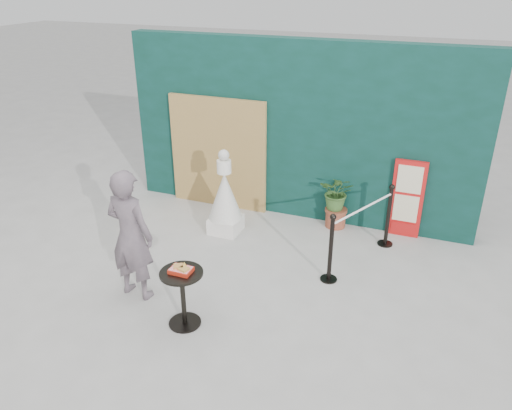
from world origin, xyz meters
The scene contains 10 objects.
ground centered at (0.00, 0.00, 0.00)m, with size 60.00×60.00×0.00m, color #ADAAA5.
back_wall centered at (0.00, 3.15, 1.50)m, with size 6.00×0.30×3.00m, color #0A2E25.
bamboo_fence centered at (-1.40, 2.94, 1.00)m, with size 1.80×0.08×2.00m, color tan.
woman centered at (-1.25, -0.01, 0.89)m, with size 0.65×0.43×1.79m, color #6A5B63.
menu_board centered at (1.90, 2.95, 0.65)m, with size 0.50×0.07×1.30m.
statue centered at (-0.86, 2.02, 0.59)m, with size 0.56×0.56×1.43m.
cafe_table centered at (-0.35, -0.34, 0.50)m, with size 0.52×0.52×0.75m.
food_basket centered at (-0.35, -0.34, 0.79)m, with size 0.26×0.19×0.11m.
planter centered at (0.80, 2.86, 0.55)m, with size 0.55×0.48×0.94m.
stanchion_barrier centered at (1.38, 1.89, 0.49)m, with size 0.84×1.54×1.03m.
Camera 1 is at (2.26, -4.63, 3.98)m, focal length 35.00 mm.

